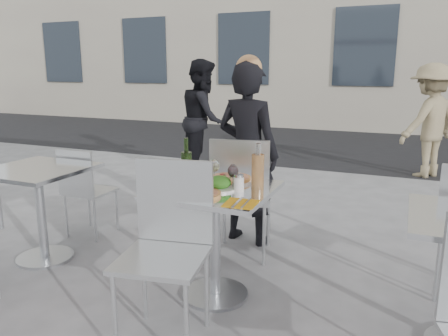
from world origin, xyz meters
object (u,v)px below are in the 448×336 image
at_px(pizza_far, 231,179).
at_px(sugar_shaker, 239,183).
at_px(side_table_left, 39,194).
at_px(chair_near, 168,236).
at_px(salad_plate, 219,184).
at_px(napkin_left, 168,191).
at_px(napkin_right, 241,203).
at_px(wineglass_red_b, 233,172).
at_px(carafe, 258,170).
at_px(chair_far, 241,189).
at_px(pedestrian_b, 429,121).
at_px(side_chair_lfar, 84,185).
at_px(pizza_near, 196,194).
at_px(pedestrian_a, 204,119).
at_px(wineglass_white_b, 214,166).
at_px(wine_bottle, 186,165).
at_px(main_table, 215,220).
at_px(woman_diner, 248,154).
at_px(wineglass_red_a, 233,172).
at_px(wineglass_white_a, 201,169).

xyz_separation_m(pizza_far, sugar_shaker, (0.14, -0.21, 0.04)).
height_order(side_table_left, chair_near, chair_near).
height_order(pizza_far, salad_plate, salad_plate).
distance_m(napkin_left, napkin_right, 0.51).
bearing_deg(pizza_far, wineglass_red_b, -63.10).
bearing_deg(carafe, chair_far, 120.41).
distance_m(side_table_left, chair_near, 1.50).
relative_size(pedestrian_b, napkin_left, 6.97).
xyz_separation_m(side_chair_lfar, salad_plate, (1.54, -0.52, 0.30)).
bearing_deg(pizza_near, chair_far, 91.07).
height_order(side_chair_lfar, napkin_left, side_chair_lfar).
xyz_separation_m(pedestrian_b, pizza_far, (-1.33, -4.04, -0.02)).
relative_size(chair_far, pedestrian_a, 0.61).
bearing_deg(pedestrian_b, carafe, 22.52).
relative_size(salad_plate, wineglass_white_b, 1.40).
bearing_deg(pizza_near, wine_bottle, 126.53).
bearing_deg(wineglass_red_b, chair_far, 105.71).
bearing_deg(napkin_left, napkin_right, -23.82).
xyz_separation_m(side_table_left, wine_bottle, (1.25, 0.09, 0.32)).
height_order(carafe, wineglass_white_b, carafe).
relative_size(main_table, pedestrian_b, 0.48).
bearing_deg(main_table, napkin_left, -141.97).
relative_size(wineglass_white_b, napkin_right, 0.79).
height_order(side_table_left, woman_diner, woman_diner).
relative_size(chair_far, napkin_right, 4.91).
bearing_deg(pedestrian_a, napkin_right, -171.79).
distance_m(side_chair_lfar, wineglass_white_b, 1.54).
distance_m(pizza_far, wineglass_white_b, 0.15).
height_order(chair_near, wineglass_red_a, chair_near).
relative_size(pedestrian_b, salad_plate, 7.16).
relative_size(pedestrian_b, wineglass_white_a, 10.00).
bearing_deg(carafe, main_table, -159.10).
distance_m(side_table_left, wineglass_red_a, 1.64).
bearing_deg(pedestrian_b, chair_near, 20.55).
bearing_deg(pizza_far, napkin_left, -123.88).
bearing_deg(pedestrian_b, chair_far, 16.17).
xyz_separation_m(carafe, napkin_left, (-0.49, -0.28, -0.11)).
height_order(side_chair_lfar, wineglass_white_a, wineglass_white_a).
bearing_deg(chair_near, wineglass_red_b, 59.70).
bearing_deg(wineglass_red_a, pizza_near, -121.50).
distance_m(pedestrian_a, wineglass_red_b, 3.41).
distance_m(salad_plate, napkin_right, 0.33).
bearing_deg(chair_far, pizza_far, 88.31).
bearing_deg(wineglass_red_b, salad_plate, -147.23).
xyz_separation_m(main_table, wineglass_white_b, (-0.06, 0.13, 0.32)).
bearing_deg(pizza_near, woman_diner, 95.08).
bearing_deg(wineglass_white_b, pedestrian_a, 116.84).
bearing_deg(chair_near, main_table, 70.91).
height_order(side_table_left, pedestrian_a, pedestrian_a).
height_order(side_chair_lfar, wineglass_white_b, wineglass_white_b).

